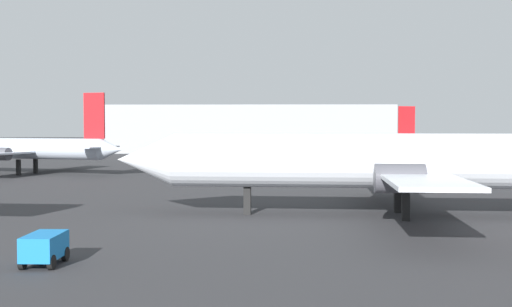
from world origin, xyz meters
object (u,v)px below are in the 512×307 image
at_px(airplane_far_right, 467,146).
at_px(baggage_cart, 44,247).
at_px(airplane_on_taxiway, 385,161).
at_px(airplane_far_left, 22,148).

bearing_deg(airplane_far_right, baggage_cart, -138.29).
distance_m(airplane_on_taxiway, baggage_cart, 22.18).
height_order(airplane_on_taxiway, baggage_cart, airplane_on_taxiway).
distance_m(airplane_on_taxiway, airplane_far_left, 50.24).
height_order(airplane_far_left, airplane_far_right, airplane_far_left).
xyz_separation_m(airplane_far_left, baggage_cart, (20.22, -48.69, -2.31)).
relative_size(airplane_on_taxiway, baggage_cart, 14.28).
bearing_deg(baggage_cart, airplane_far_right, 150.67).
bearing_deg(airplane_far_right, airplane_on_taxiway, -130.86).
relative_size(airplane_far_left, airplane_far_right, 0.99).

